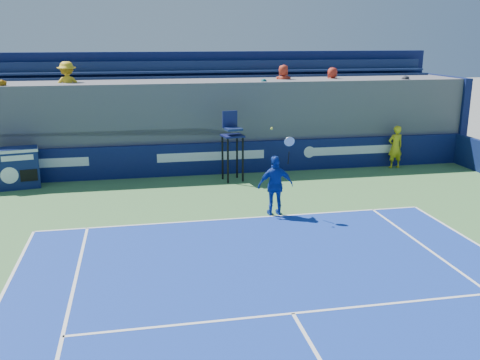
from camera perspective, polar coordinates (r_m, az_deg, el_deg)
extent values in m
imported|color=yellow|center=(21.74, 16.24, 3.42)|extent=(0.64, 0.45, 1.67)
cube|color=white|center=(15.17, -0.28, -4.12)|extent=(10.97, 0.07, 0.00)
cube|color=white|center=(10.29, 5.66, -13.97)|extent=(8.23, 0.07, 0.00)
cube|color=#0D1549|center=(19.97, -3.11, 2.28)|extent=(20.40, 0.20, 1.20)
cube|color=white|center=(19.93, -20.41, 1.68)|extent=(3.20, 0.01, 0.32)
cube|color=white|center=(19.84, -3.07, 2.55)|extent=(4.00, 0.01, 0.32)
cube|color=white|center=(21.30, 11.76, 3.12)|extent=(3.60, 0.01, 0.32)
cylinder|color=white|center=(20.70, 7.41, 2.97)|extent=(0.44, 0.01, 0.44)
cube|color=navy|center=(19.60, -22.52, 1.20)|extent=(1.40, 0.91, 1.40)
cube|color=silver|center=(19.47, -22.71, 3.00)|extent=(1.42, 0.94, 0.10)
cylinder|color=white|center=(19.30, -23.38, 0.44)|extent=(0.56, 0.12, 0.56)
cube|color=black|center=(19.29, -21.59, 0.47)|extent=(0.55, 0.11, 0.40)
cube|color=white|center=(19.16, -22.66, 2.18)|extent=(0.99, 0.18, 0.18)
cylinder|color=black|center=(18.68, -1.30, 2.03)|extent=(0.08, 0.08, 1.60)
cylinder|color=black|center=(18.87, 0.30, 2.17)|extent=(0.08, 0.08, 1.60)
cylinder|color=black|center=(19.19, -1.88, 2.38)|extent=(0.08, 0.08, 1.60)
cylinder|color=black|center=(19.38, -0.32, 2.52)|extent=(0.08, 0.08, 1.60)
cube|color=#0D1345|center=(18.86, -0.81, 4.74)|extent=(0.82, 0.82, 0.06)
cube|color=#15214E|center=(18.73, -0.70, 5.44)|extent=(0.62, 0.54, 0.08)
cube|color=#141A4B|center=(19.01, -1.09, 6.50)|extent=(0.55, 0.16, 0.60)
imported|color=#13359E|center=(15.30, 3.81, -0.60)|extent=(1.03, 0.45, 1.74)
cylinder|color=black|center=(15.11, 5.20, 2.37)|extent=(0.05, 0.16, 0.39)
torus|color=silver|center=(14.95, 5.29, 4.10)|extent=(0.30, 0.15, 0.29)
cylinder|color=silver|center=(14.95, 5.29, 4.10)|extent=(0.26, 0.11, 0.24)
sphere|color=#F8FA37|center=(14.82, 3.40, 5.50)|extent=(0.07, 0.07, 0.07)
cube|color=#545459|center=(21.62, -3.86, 6.19)|extent=(20.40, 3.60, 3.38)
cube|color=#545459|center=(20.33, -3.36, 5.02)|extent=(20.40, 0.90, 0.55)
cube|color=#13234A|center=(20.16, -3.34, 6.30)|extent=(20.00, 0.45, 0.08)
cube|color=#13234A|center=(20.37, -3.45, 6.96)|extent=(20.00, 0.06, 0.45)
cube|color=#545459|center=(21.13, -3.72, 6.91)|extent=(20.40, 0.90, 0.55)
cube|color=#13234A|center=(20.97, -3.71, 8.15)|extent=(20.00, 0.45, 0.08)
cube|color=#13234A|center=(21.19, -3.81, 8.77)|extent=(20.00, 0.06, 0.45)
cube|color=#545459|center=(21.94, -4.06, 8.65)|extent=(20.40, 0.90, 0.55)
cube|color=#13234A|center=(21.80, -4.05, 9.86)|extent=(20.00, 0.45, 0.08)
cube|color=#13234A|center=(22.03, -4.14, 10.44)|extent=(20.00, 0.06, 0.45)
cube|color=#545459|center=(22.78, -4.37, 10.27)|extent=(20.40, 0.90, 0.55)
cube|color=#13234A|center=(22.65, -4.37, 11.44)|extent=(20.00, 0.45, 0.08)
cube|color=#13234A|center=(22.88, -4.45, 11.98)|extent=(20.00, 0.06, 0.45)
cube|color=#0C1647|center=(23.47, -4.50, 8.13)|extent=(20.80, 0.30, 4.40)
cube|color=#0C1647|center=(25.10, 20.43, 6.54)|extent=(0.30, 3.90, 3.40)
imported|color=gold|center=(20.43, -24.01, 7.22)|extent=(1.01, 0.86, 1.81)
imported|color=silver|center=(19.96, -9.15, 7.80)|extent=(1.02, 0.59, 1.57)
imported|color=teal|center=(20.51, 2.59, 8.36)|extent=(1.08, 0.71, 1.70)
imported|color=#AF2819|center=(22.22, 9.78, 9.83)|extent=(0.84, 0.66, 1.50)
imported|color=black|center=(22.56, 17.03, 8.38)|extent=(0.68, 0.49, 1.74)
imported|color=#AC2C18|center=(21.58, 4.64, 10.02)|extent=(0.90, 0.69, 1.62)
imported|color=yellow|center=(20.90, -17.88, 9.46)|extent=(1.24, 0.80, 1.82)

